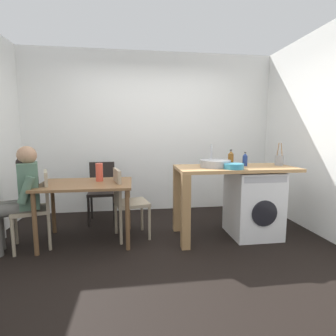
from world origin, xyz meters
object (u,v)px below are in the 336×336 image
bottle_squat_brown (245,160)px  mixing_bowl (234,166)px  chair_opposite (126,199)px  seated_person (21,192)px  bottle_tall_green (231,158)px  utensil_crock (279,160)px  dining_table (86,191)px  chair_person_seat (38,205)px  washing_machine (253,203)px  vase (99,172)px  chair_spare_by_wall (102,188)px

bottle_squat_brown → mixing_bowl: (-0.26, -0.25, -0.05)m
chair_opposite → seated_person: (-1.18, -0.16, 0.16)m
bottle_tall_green → mixing_bowl: bearing=-106.7°
bottle_squat_brown → bottle_tall_green: bearing=133.9°
bottle_tall_green → utensil_crock: size_ratio=0.69×
dining_table → bottle_squat_brown: bearing=-1.4°
chair_person_seat → seated_person: (-0.15, -0.05, 0.16)m
chair_person_seat → bottle_squat_brown: bearing=-107.7°
dining_table → washing_machine: (2.13, -0.10, -0.21)m
vase → washing_machine: bearing=-5.8°
seated_person → chair_spare_by_wall: bearing=-59.9°
dining_table → bottle_squat_brown: size_ratio=6.04×
seated_person → dining_table: bearing=-98.0°
dining_table → washing_machine: 2.14m
utensil_crock → mixing_bowl: bearing=-161.2°
washing_machine → bottle_squat_brown: bottle_squat_brown is taller
chair_person_seat → chair_spare_by_wall: same height
dining_table → utensil_crock: utensil_crock is taller
dining_table → chair_opposite: (0.48, 0.03, -0.14)m
chair_person_seat → chair_opposite: 1.03m
washing_machine → bottle_squat_brown: 0.58m
washing_machine → bottle_tall_green: (-0.25, 0.20, 0.58)m
dining_table → chair_person_seat: bearing=-172.1°
bottle_squat_brown → mixing_bowl: 0.36m
vase → chair_spare_by_wall: bearing=94.5°
chair_person_seat → washing_machine: 2.68m
dining_table → vase: 0.28m
chair_spare_by_wall → chair_person_seat: bearing=50.5°
bottle_tall_green → washing_machine: bearing=-38.4°
seated_person → washing_machine: (2.83, 0.02, -0.24)m
utensil_crock → vase: bearing=176.3°
chair_opposite → vase: bearing=-114.6°
dining_table → chair_opposite: bearing=4.0°
dining_table → utensil_crock: 2.52m
chair_person_seat → mixing_bowl: bearing=-113.8°
mixing_bowl → vase: bearing=166.1°
seated_person → vase: bearing=-93.4°
seated_person → bottle_tall_green: size_ratio=5.80×
chair_person_seat → mixing_bowl: (2.31, -0.22, 0.45)m
dining_table → chair_spare_by_wall: size_ratio=1.22×
vase → utensil_crock: bearing=-3.7°
bottle_tall_green → mixing_bowl: size_ratio=0.88×
chair_person_seat → washing_machine: (2.68, -0.03, -0.08)m
vase → dining_table: bearing=-146.3°
chair_person_seat → vase: 0.80m
chair_spare_by_wall → washing_machine: bearing=154.4°
bottle_squat_brown → dining_table: bearing=178.6°
chair_opposite → vase: 0.48m
dining_table → vase: bearing=33.7°
mixing_bowl → vase: size_ratio=1.03×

